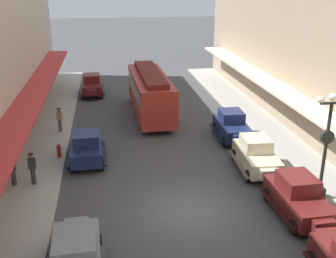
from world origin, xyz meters
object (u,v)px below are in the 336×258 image
Objects in this scene: parked_car_1 at (92,84)px; parked_car_3 at (232,125)px; pedestrian_1 at (12,170)px; parked_car_0 at (76,256)px; pedestrian_0 at (32,168)px; lamp_post_with_clock at (326,142)px; parked_car_6 at (256,154)px; parked_car_2 at (298,196)px; pedestrian_2 at (60,120)px; streetcar at (150,91)px; parked_car_4 at (87,146)px; fire_hydrant at (59,151)px.

parked_car_3 is (9.35, -12.50, 0.00)m from parked_car_1.
pedestrian_1 is at bearing -158.99° from parked_car_3.
parked_car_0 is 2.58× the size of pedestrian_0.
lamp_post_with_clock is 14.29m from pedestrian_0.
lamp_post_with_clock is at bearing -62.77° from parked_car_6.
pedestrian_0 is at bearing 159.31° from parked_car_2.
parked_car_0 is at bearing -82.61° from pedestrian_2.
parked_car_6 is 2.58× the size of pedestrian_1.
streetcar is 12.90m from pedestrian_0.
lamp_post_with_clock is at bearing -13.35° from pedestrian_1.
parked_car_4 is 2.56× the size of pedestrian_1.
parked_car_3 reaches higher than fire_hydrant.
pedestrian_0 is at bearing -94.77° from pedestrian_2.
pedestrian_0 is at bearing 109.33° from parked_car_0.
lamp_post_with_clock is (1.63, 1.09, 2.04)m from parked_car_2.
pedestrian_1 is (-3.56, -17.46, 0.07)m from parked_car_1.
parked_car_0 is 7.74m from pedestrian_0.
lamp_post_with_clock reaches higher than fire_hydrant.
parked_car_0 is 8.12m from pedestrian_1.
parked_car_3 reaches higher than pedestrian_2.
parked_car_3 is 4.83m from parked_car_6.
parked_car_0 is 1.01× the size of parked_car_4.
parked_car_6 is (9.29, 7.44, 0.00)m from parked_car_0.
parked_car_4 is 2.56× the size of pedestrian_2.
parked_car_0 and parked_car_4 have the same top height.
parked_car_2 is 2.57× the size of pedestrian_1.
parked_car_4 is 3.77m from pedestrian_0.
fire_hydrant is (-12.75, 6.68, -2.42)m from lamp_post_with_clock.
pedestrian_0 is at bearing -133.96° from parked_car_4.
parked_car_6 is at bearing -15.57° from parked_car_4.
parked_car_1 is at bearing 83.48° from fire_hydrant.
parked_car_6 is 11.86m from pedestrian_0.
parked_car_2 is at bearing -87.21° from parked_car_6.
parked_car_6 is 5.26× the size of fire_hydrant.
parked_car_1 is at bearing 78.77° from pedestrian_2.
parked_car_0 is 10.02m from parked_car_4.
parked_car_0 is 2.58× the size of pedestrian_2.
parked_car_2 is 1.00× the size of parked_car_4.
parked_car_1 and parked_car_2 have the same top height.
parked_car_1 is 1.00× the size of parked_car_4.
parked_car_2 is 13.57m from fire_hydrant.
parked_car_1 is at bearing 78.46° from pedestrian_1.
parked_car_0 is 10.64m from fire_hydrant.
parked_car_3 is at bearing 13.59° from parked_car_4.
parked_car_4 is 1.76m from fire_hydrant.
fire_hydrant is at bearing 98.64° from parked_car_0.
parked_car_3 is 11.61m from pedestrian_2.
pedestrian_1 is (-8.16, -10.67, -0.89)m from streetcar.
parked_car_3 and parked_car_6 have the same top height.
pedestrian_2 is at bearing 146.46° from parked_car_6.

